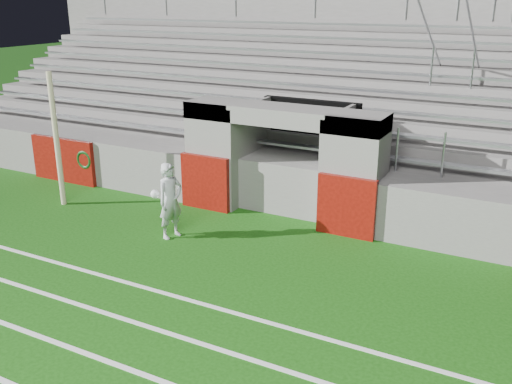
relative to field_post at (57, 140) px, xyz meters
The scene contains 5 objects.
ground 5.63m from the field_post, 16.66° to the right, with size 90.00×90.00×0.00m, color #12470B.
field_post is the anchor object (origin of this frame).
stadium_structure 8.24m from the field_post, 51.29° to the left, with size 26.00×8.48×5.42m.
goalkeeper_with_ball 3.74m from the field_post, ahead, with size 0.70×0.69×1.66m.
hose_coil 1.72m from the field_post, 110.41° to the left, with size 0.53×0.15×0.53m.
Camera 1 is at (5.43, -8.15, 4.98)m, focal length 40.00 mm.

